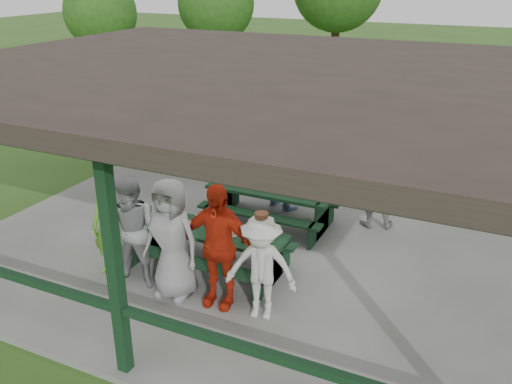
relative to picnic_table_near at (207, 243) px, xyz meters
The scene contains 18 objects.
ground 1.37m from the picnic_table_near, 75.77° to the left, with size 90.00×90.00×0.00m, color #2E591B.
concrete_slab 1.35m from the picnic_table_near, 75.77° to the left, with size 10.00×8.00×0.10m, color slate.
pavilion_structure 2.87m from the picnic_table_near, 75.77° to the left, with size 10.60×8.60×3.24m.
picnic_table_near is the anchor object (origin of this frame).
picnic_table_far 2.02m from the picnic_table_near, 82.25° to the left, with size 2.48×1.39×0.75m.
table_setting 0.31m from the picnic_table_near, 50.14° to the left, with size 2.42×0.45×0.10m.
contestant_green 1.61m from the picnic_table_near, 150.21° to the right, with size 0.58×0.38×1.59m, color #5CA22C.
contestant_grey_left 1.27m from the picnic_table_near, 128.48° to the right, with size 0.89×0.70×1.84m, color gray.
contestant_grey_mid 1.02m from the picnic_table_near, 94.37° to the right, with size 0.93×0.61×1.91m, color gray.
contestant_red 1.15m from the picnic_table_near, 50.30° to the right, with size 1.14×0.47×1.94m, color red.
contestant_white_fedora 1.65m from the picnic_table_near, 31.25° to the right, with size 1.12×0.76×1.65m.
spectator_lblue 2.92m from the picnic_table_near, 86.68° to the left, with size 1.58×0.50×1.70m, color #859FCE.
spectator_blue 3.84m from the picnic_table_near, 112.73° to the left, with size 0.68×0.45×1.86m, color #4359B0.
spectator_grey 3.55m from the picnic_table_near, 53.49° to the left, with size 0.81×0.63×1.67m, color gray.
pickup_truck 9.19m from the picnic_table_near, 76.38° to the left, with size 2.43×5.27×1.46m, color silver.
farm_trailer 8.25m from the picnic_table_near, 103.65° to the left, with size 3.41×1.60×1.19m.
tree_far_left 16.19m from the picnic_table_near, 118.26° to the left, with size 3.20×3.20×5.00m.
tree_edge_left 16.23m from the picnic_table_near, 135.24° to the left, with size 2.93×2.93×4.58m.
Camera 1 is at (3.84, -8.07, 4.82)m, focal length 38.00 mm.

